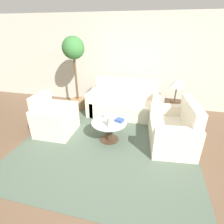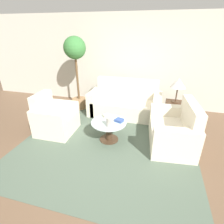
{
  "view_description": "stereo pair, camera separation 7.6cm",
  "coord_description": "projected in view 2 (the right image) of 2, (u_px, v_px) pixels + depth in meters",
  "views": [
    {
      "loc": [
        0.75,
        -2.5,
        2.18
      ],
      "look_at": [
        -0.08,
        0.8,
        0.55
      ],
      "focal_mm": 28.0,
      "sensor_mm": 36.0,
      "label": 1
    },
    {
      "loc": [
        0.82,
        -2.48,
        2.18
      ],
      "look_at": [
        -0.08,
        0.8,
        0.55
      ],
      "focal_mm": 28.0,
      "sensor_mm": 36.0,
      "label": 2
    }
  ],
  "objects": [
    {
      "name": "loveseat",
      "position": [
        175.0,
        131.0,
        3.53
      ],
      "size": [
        0.94,
        1.31,
        0.93
      ],
      "rotation": [
        0.0,
        0.0,
        -1.46
      ],
      "color": "beige",
      "rests_on": "ground_plane"
    },
    {
      "name": "bowl",
      "position": [
        107.0,
        116.0,
        3.8
      ],
      "size": [
        0.16,
        0.16,
        0.06
      ],
      "color": "beige",
      "rests_on": "coffee_table"
    },
    {
      "name": "rug",
      "position": [
        109.0,
        139.0,
        3.79
      ],
      "size": [
        3.52,
        3.56,
        0.01
      ],
      "color": "#4C5B4C",
      "rests_on": "ground_plane"
    },
    {
      "name": "potted_plant",
      "position": [
        76.0,
        61.0,
        4.74
      ],
      "size": [
        0.59,
        0.59,
        2.02
      ],
      "color": "#93704C",
      "rests_on": "ground_plane"
    },
    {
      "name": "sofa_main",
      "position": [
        125.0,
        104.0,
        4.84
      ],
      "size": [
        1.9,
        0.86,
        0.95
      ],
      "color": "beige",
      "rests_on": "ground_plane"
    },
    {
      "name": "table_lamp",
      "position": [
        178.0,
        84.0,
        4.09
      ],
      "size": [
        0.36,
        0.36,
        0.6
      ],
      "color": "#422D1E",
      "rests_on": "side_table"
    },
    {
      "name": "coffee_table",
      "position": [
        109.0,
        128.0,
        3.67
      ],
      "size": [
        0.73,
        0.73,
        0.44
      ],
      "color": "#422D1E",
      "rests_on": "ground_plane"
    },
    {
      "name": "wall_back",
      "position": [
        132.0,
        62.0,
        5.09
      ],
      "size": [
        10.0,
        0.06,
        2.6
      ],
      "color": "beige",
      "rests_on": "ground_plane"
    },
    {
      "name": "ground_plane",
      "position": [
        105.0,
        156.0,
        3.3
      ],
      "size": [
        14.0,
        14.0,
        0.0
      ],
      "primitive_type": "plane",
      "color": "brown"
    },
    {
      "name": "book_stack",
      "position": [
        119.0,
        120.0,
        3.62
      ],
      "size": [
        0.2,
        0.19,
        0.05
      ],
      "rotation": [
        0.0,
        0.0,
        -0.34
      ],
      "color": "#334C8C",
      "rests_on": "coffee_table"
    },
    {
      "name": "side_table",
      "position": [
        174.0,
        112.0,
        4.41
      ],
      "size": [
        0.43,
        0.43,
        0.54
      ],
      "color": "#422D1E",
      "rests_on": "ground_plane"
    },
    {
      "name": "vase",
      "position": [
        109.0,
        122.0,
        3.41
      ],
      "size": [
        0.09,
        0.09,
        0.18
      ],
      "color": "#9E998E",
      "rests_on": "coffee_table"
    },
    {
      "name": "armchair",
      "position": [
        54.0,
        120.0,
        3.99
      ],
      "size": [
        0.8,
        0.82,
        0.91
      ],
      "rotation": [
        0.0,
        0.0,
        1.59
      ],
      "color": "beige",
      "rests_on": "ground_plane"
    }
  ]
}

